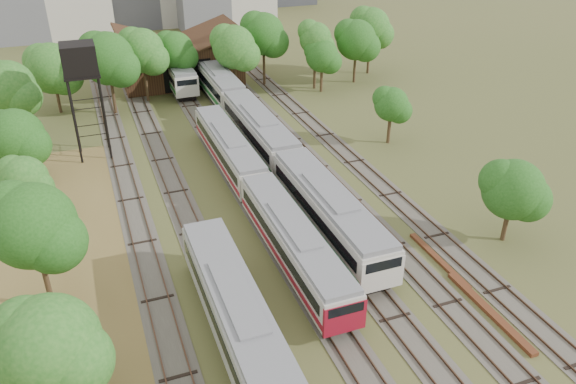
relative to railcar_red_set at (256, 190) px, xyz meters
name	(u,v)px	position (x,y,z in m)	size (l,w,h in m)	color
ground	(393,361)	(2.00, -19.65, -1.82)	(240.00, 240.00, 0.00)	#475123
dry_grass_patch	(64,347)	(-16.00, -11.65, -1.80)	(14.00, 60.00, 0.04)	brown
tracks	(253,179)	(1.33, 5.35, -1.78)	(24.60, 80.00, 0.19)	#4C473D
railcar_red_set	(256,190)	(0.00, 0.00, 0.00)	(2.79, 34.58, 3.45)	black
railcar_green_set	(259,132)	(4.00, 11.45, 0.25)	(3.17, 52.08, 3.93)	black
railcar_rear	(176,71)	(0.00, 36.29, 0.16)	(3.03, 16.08, 3.75)	black
old_grey_coach	(239,319)	(-6.00, -15.23, 0.21)	(3.01, 18.00, 3.73)	black
water_tower	(80,63)	(-12.19, 16.22, 7.84)	(3.32, 3.32, 11.46)	black
rail_pile_near	(489,311)	(10.00, -18.17, -1.68)	(0.56, 8.38, 0.28)	brown
rail_pile_far	(439,260)	(10.20, -12.13, -1.70)	(0.46, 7.29, 0.24)	brown
maintenance_shed	(179,60)	(1.00, 38.33, 1.09)	(16.45, 11.55, 7.58)	#351E13
tree_band_left	(14,208)	(-18.05, -2.84, 3.52)	(8.84, 56.56, 8.95)	#382616
tree_band_far	(216,47)	(4.48, 30.32, 4.50)	(48.61, 10.75, 9.80)	#382616
tree_band_right	(399,110)	(17.17, 6.16, 2.73)	(5.61, 42.60, 6.99)	#382616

